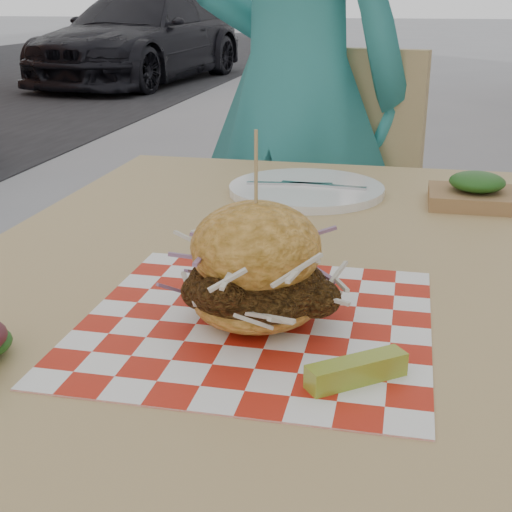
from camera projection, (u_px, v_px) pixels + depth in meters
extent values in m
imported|color=teal|center=(294.00, 90.00, 1.88)|extent=(0.69, 0.53, 1.68)
imported|color=black|center=(142.00, 37.00, 9.41)|extent=(2.11, 4.13, 1.15)
cube|color=tan|center=(266.00, 278.00, 0.92)|extent=(0.80, 1.20, 0.04)
cylinder|color=#333338|center=(165.00, 333.00, 1.61)|extent=(0.05, 0.05, 0.71)
cylinder|color=#333338|center=(476.00, 364.00, 1.48)|extent=(0.05, 0.05, 0.71)
cube|color=tan|center=(333.00, 255.00, 1.82)|extent=(0.50, 0.50, 0.04)
cube|color=tan|center=(360.00, 145.00, 1.91)|extent=(0.42, 0.13, 0.50)
cylinder|color=#333338|center=(240.00, 354.00, 1.82)|extent=(0.03, 0.03, 0.43)
cylinder|color=#333338|center=(378.00, 383.00, 1.68)|extent=(0.03, 0.03, 0.43)
cylinder|color=#333338|center=(292.00, 302.00, 2.13)|extent=(0.03, 0.03, 0.43)
cylinder|color=#333338|center=(411.00, 323.00, 1.99)|extent=(0.03, 0.03, 0.43)
cube|color=red|center=(256.00, 322.00, 0.75)|extent=(0.36, 0.36, 0.00)
ellipsoid|color=gold|center=(256.00, 301.00, 0.74)|extent=(0.13, 0.13, 0.05)
ellipsoid|color=brown|center=(256.00, 285.00, 0.73)|extent=(0.15, 0.13, 0.07)
ellipsoid|color=gold|center=(256.00, 248.00, 0.72)|extent=(0.13, 0.13, 0.09)
cylinder|color=tan|center=(256.00, 181.00, 0.70)|extent=(0.00, 0.00, 0.10)
cube|color=#94A530|center=(357.00, 370.00, 0.63)|extent=(0.09, 0.08, 0.02)
cylinder|color=white|center=(306.00, 189.00, 1.24)|extent=(0.27, 0.27, 0.01)
cube|color=silver|center=(289.00, 184.00, 1.24)|extent=(0.15, 0.03, 0.00)
cube|color=silver|center=(324.00, 185.00, 1.23)|extent=(0.15, 0.03, 0.00)
cube|color=olive|center=(475.00, 198.00, 1.17)|extent=(0.15, 0.12, 0.02)
ellipsoid|color=#123F12|center=(477.00, 182.00, 1.16)|extent=(0.09, 0.09, 0.03)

